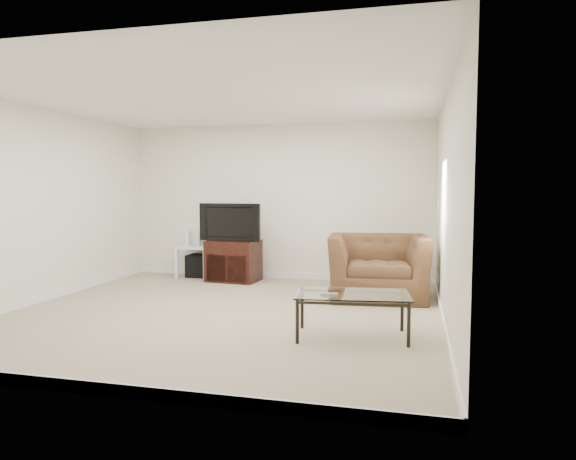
% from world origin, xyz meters
% --- Properties ---
extents(floor, '(5.00, 5.00, 0.00)m').
position_xyz_m(floor, '(0.00, 0.00, 0.00)').
color(floor, tan).
rests_on(floor, ground).
extents(ceiling, '(5.00, 5.00, 0.00)m').
position_xyz_m(ceiling, '(0.00, 0.00, 2.50)').
color(ceiling, white).
rests_on(ceiling, ground).
extents(wall_back, '(5.00, 0.02, 2.50)m').
position_xyz_m(wall_back, '(0.00, 2.50, 1.25)').
color(wall_back, silver).
rests_on(wall_back, ground).
extents(wall_left, '(0.02, 5.00, 2.50)m').
position_xyz_m(wall_left, '(-2.50, 0.00, 1.25)').
color(wall_left, silver).
rests_on(wall_left, ground).
extents(wall_right, '(0.02, 5.00, 2.50)m').
position_xyz_m(wall_right, '(2.50, 0.00, 1.25)').
color(wall_right, silver).
rests_on(wall_right, ground).
extents(plate_back, '(0.12, 0.02, 0.12)m').
position_xyz_m(plate_back, '(-1.40, 2.49, 1.25)').
color(plate_back, white).
rests_on(plate_back, wall_back).
extents(plate_right_switch, '(0.02, 0.09, 0.13)m').
position_xyz_m(plate_right_switch, '(2.49, 1.60, 1.25)').
color(plate_right_switch, white).
rests_on(plate_right_switch, wall_right).
extents(plate_right_outlet, '(0.02, 0.08, 0.12)m').
position_xyz_m(plate_right_outlet, '(2.49, 1.30, 0.30)').
color(plate_right_outlet, white).
rests_on(plate_right_outlet, wall_right).
extents(tv_stand, '(0.83, 0.62, 0.65)m').
position_xyz_m(tv_stand, '(-0.60, 2.05, 0.33)').
color(tv_stand, black).
rests_on(tv_stand, floor).
extents(dvd_player, '(0.43, 0.32, 0.06)m').
position_xyz_m(dvd_player, '(-0.60, 2.01, 0.54)').
color(dvd_player, black).
rests_on(dvd_player, tv_stand).
extents(television, '(0.96, 0.28, 0.59)m').
position_xyz_m(television, '(-0.60, 2.02, 0.95)').
color(television, black).
rests_on(television, tv_stand).
extents(side_table, '(0.55, 0.55, 0.53)m').
position_xyz_m(side_table, '(-1.33, 2.28, 0.26)').
color(side_table, silver).
rests_on(side_table, floor).
extents(subwoofer, '(0.37, 0.37, 0.37)m').
position_xyz_m(subwoofer, '(-1.29, 2.30, 0.19)').
color(subwoofer, black).
rests_on(subwoofer, floor).
extents(game_console, '(0.06, 0.18, 0.24)m').
position_xyz_m(game_console, '(-1.46, 2.26, 0.65)').
color(game_console, white).
rests_on(game_console, side_table).
extents(game_case, '(0.07, 0.16, 0.21)m').
position_xyz_m(game_case, '(-1.26, 2.26, 0.63)').
color(game_case, silver).
rests_on(game_case, side_table).
extents(recliner, '(1.38, 0.97, 1.13)m').
position_xyz_m(recliner, '(1.71, 1.33, 0.57)').
color(recliner, '#47301C').
rests_on(recliner, floor).
extents(coffee_table, '(1.18, 0.76, 0.43)m').
position_xyz_m(coffee_table, '(1.60, -0.62, 0.22)').
color(coffee_table, black).
rests_on(coffee_table, floor).
extents(remote, '(0.18, 0.08, 0.02)m').
position_xyz_m(remote, '(1.39, -0.75, 0.44)').
color(remote, '#B2B2B7').
rests_on(remote, coffee_table).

